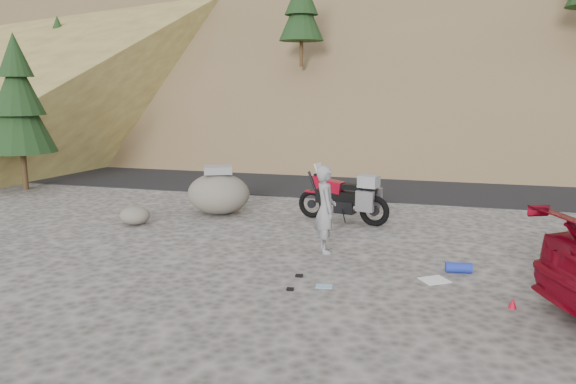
% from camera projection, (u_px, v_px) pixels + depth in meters
% --- Properties ---
extents(ground, '(140.00, 140.00, 0.00)m').
position_uv_depth(ground, '(324.00, 254.00, 11.43)').
color(ground, '#484542').
rests_on(ground, ground).
extents(road, '(120.00, 7.00, 0.05)m').
position_uv_depth(road, '(376.00, 182.00, 19.95)').
color(road, black).
rests_on(road, ground).
extents(conifer_verge, '(2.20, 2.20, 5.04)m').
position_uv_depth(conifer_verge, '(18.00, 101.00, 18.02)').
color(conifer_verge, '#382614').
rests_on(conifer_verge, ground).
extents(motorcycle, '(2.43, 1.05, 1.47)m').
position_uv_depth(motorcycle, '(347.00, 198.00, 13.99)').
color(motorcycle, black).
rests_on(motorcycle, ground).
extents(man, '(0.65, 0.77, 1.80)m').
position_uv_depth(man, '(325.00, 252.00, 11.60)').
color(man, gray).
rests_on(man, ground).
extents(boulder, '(1.92, 1.72, 1.27)m').
position_uv_depth(boulder, '(219.00, 193.00, 14.93)').
color(boulder, '#615D53').
rests_on(boulder, ground).
extents(small_rock, '(0.93, 0.88, 0.45)m').
position_uv_depth(small_rock, '(135.00, 215.00, 13.83)').
color(small_rock, '#615D53').
rests_on(small_rock, ground).
extents(gear_white_cloth, '(0.59, 0.58, 0.01)m').
position_uv_depth(gear_white_cloth, '(434.00, 280.00, 9.88)').
color(gear_white_cloth, white).
rests_on(gear_white_cloth, ground).
extents(gear_blue_mat, '(0.49, 0.25, 0.19)m').
position_uv_depth(gear_blue_mat, '(459.00, 268.00, 10.29)').
color(gear_blue_mat, '#1C30AA').
rests_on(gear_blue_mat, ground).
extents(gear_funnel, '(0.16, 0.16, 0.17)m').
position_uv_depth(gear_funnel, '(513.00, 303.00, 8.63)').
color(gear_funnel, '#B60C22').
rests_on(gear_funnel, ground).
extents(gear_glove_a, '(0.14, 0.11, 0.04)m').
position_uv_depth(gear_glove_a, '(299.00, 276.00, 10.08)').
color(gear_glove_a, black).
rests_on(gear_glove_a, ground).
extents(gear_glove_b, '(0.12, 0.10, 0.04)m').
position_uv_depth(gear_glove_b, '(290.00, 289.00, 9.41)').
color(gear_glove_b, black).
rests_on(gear_glove_b, ground).
extents(gear_blue_cloth, '(0.31, 0.24, 0.01)m').
position_uv_depth(gear_blue_cloth, '(324.00, 286.00, 9.58)').
color(gear_blue_cloth, '#7FAAC4').
rests_on(gear_blue_cloth, ground).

